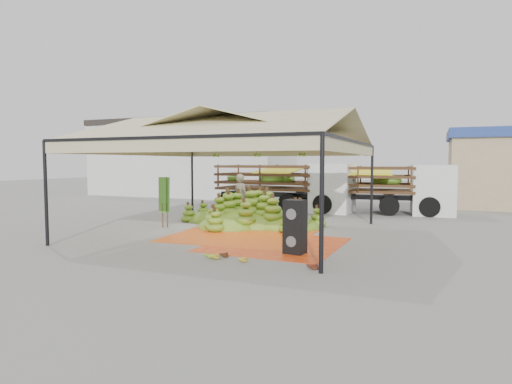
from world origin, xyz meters
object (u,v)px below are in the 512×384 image
at_px(truck_left, 290,181).
at_px(truck_right, 383,183).
at_px(speaker_stack, 295,227).
at_px(banana_heap, 252,208).
at_px(vendor, 241,197).

xyz_separation_m(truck_left, truck_right, (4.49, 0.40, -0.03)).
xyz_separation_m(speaker_stack, truck_right, (1.14, 10.21, 0.69)).
relative_size(speaker_stack, truck_left, 0.21).
relative_size(banana_heap, truck_left, 0.88).
height_order(speaker_stack, truck_right, truck_right).
distance_m(banana_heap, truck_left, 5.42).
bearing_deg(truck_left, speaker_stack, -69.50).
xyz_separation_m(speaker_stack, truck_left, (-3.35, 9.81, 0.72)).
bearing_deg(vendor, banana_heap, 156.14).
height_order(vendor, truck_right, truck_right).
height_order(truck_left, truck_right, truck_left).
relative_size(vendor, truck_left, 0.28).
relative_size(banana_heap, truck_right, 0.88).
bearing_deg(banana_heap, truck_right, 53.51).
bearing_deg(truck_left, truck_right, 6.77).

